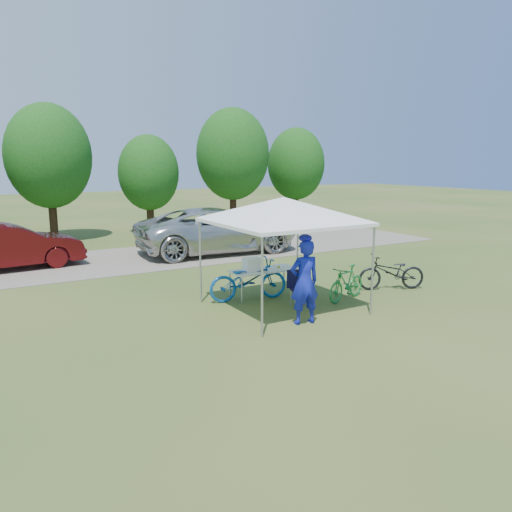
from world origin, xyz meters
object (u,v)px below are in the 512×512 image
(folding_chair, at_px, (299,285))
(bike_dark, at_px, (392,272))
(cyclist, at_px, (304,282))
(minivan, at_px, (218,230))
(bike_green, at_px, (346,283))
(sedan, at_px, (8,246))
(cooler, at_px, (252,264))
(bike_blue, at_px, (248,280))
(folding_table, at_px, (264,271))

(folding_chair, xyz_separation_m, bike_dark, (3.20, 0.00, -0.04))
(cyclist, distance_m, minivan, 9.09)
(folding_chair, bearing_deg, bike_green, 12.53)
(minivan, xyz_separation_m, sedan, (-7.36, 0.70, -0.11))
(cyclist, distance_m, sedan, 10.80)
(cooler, xyz_separation_m, cyclist, (-0.04, -2.36, 0.03))
(bike_blue, bearing_deg, bike_green, -110.57)
(bike_blue, relative_size, bike_dark, 1.10)
(bike_blue, relative_size, minivan, 0.33)
(bike_dark, height_order, minivan, minivan)
(folding_table, xyz_separation_m, bike_dark, (3.47, -1.20, -0.20))
(cooler, bearing_deg, cyclist, -91.09)
(bike_dark, relative_size, sedan, 0.41)
(cooler, height_order, bike_dark, cooler)
(folding_table, height_order, folding_chair, folding_chair)
(bike_blue, height_order, minivan, minivan)
(bike_blue, xyz_separation_m, sedan, (-4.99, 7.24, 0.24))
(folding_table, bearing_deg, folding_chair, -77.37)
(cooler, bearing_deg, folding_table, 0.00)
(bike_green, distance_m, sedan, 11.16)
(cyclist, xyz_separation_m, minivan, (2.24, 8.81, -0.05))
(bike_green, bearing_deg, folding_chair, -113.57)
(folding_chair, height_order, minivan, minivan)
(folding_chair, height_order, cyclist, cyclist)
(bike_green, relative_size, sedan, 0.33)
(bike_green, relative_size, minivan, 0.24)
(cyclist, bearing_deg, sedan, -54.41)
(sedan, bearing_deg, cooler, -148.88)
(cyclist, bearing_deg, folding_table, -92.41)
(folding_table, height_order, bike_blue, bike_blue)
(minivan, relative_size, sedan, 1.36)
(bike_blue, relative_size, bike_green, 1.38)
(folding_table, relative_size, bike_blue, 0.87)
(bike_dark, bearing_deg, bike_green, -60.81)
(folding_chair, bearing_deg, cooler, 137.38)
(folding_chair, relative_size, minivan, 0.14)
(bike_blue, xyz_separation_m, minivan, (2.36, 6.53, 0.35))
(folding_table, distance_m, cooler, 0.42)
(bike_green, height_order, sedan, sedan)
(cooler, relative_size, cyclist, 0.25)
(folding_table, bearing_deg, sedan, 127.66)
(folding_chair, distance_m, bike_blue, 1.38)
(folding_table, height_order, sedan, sedan)
(folding_table, bearing_deg, bike_dark, -19.10)
(bike_green, bearing_deg, cyclist, -81.00)
(folding_table, bearing_deg, bike_green, -39.77)
(folding_chair, height_order, bike_dark, bike_dark)
(folding_chair, xyz_separation_m, cyclist, (-0.67, -1.15, 0.41))
(cyclist, height_order, sedan, cyclist)
(folding_chair, bearing_deg, minivan, 98.23)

